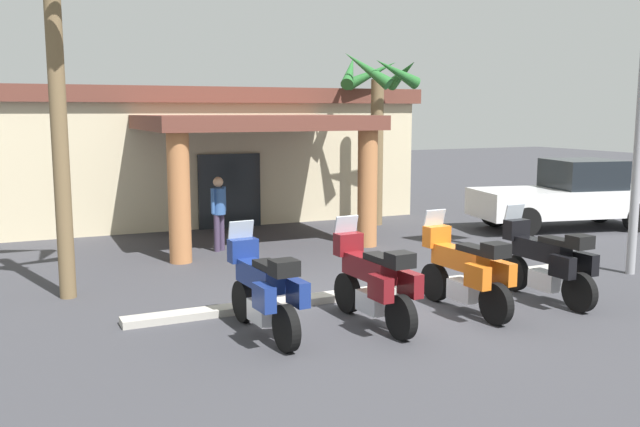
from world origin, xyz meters
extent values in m
plane|color=#38383D|center=(0.00, 0.00, 0.00)|extent=(80.00, 80.00, 0.00)
cube|color=beige|center=(0.08, 12.08, 1.76)|extent=(12.14, 6.73, 3.52)
cube|color=#1E2328|center=(0.00, 8.80, 1.05)|extent=(1.80, 0.14, 2.10)
cube|color=brown|center=(-0.05, 6.62, 3.01)|extent=(5.51, 4.60, 0.35)
cylinder|color=#B27042|center=(-2.40, 4.84, 1.42)|extent=(0.48, 0.48, 2.84)
cylinder|color=#B27042|center=(2.20, 4.73, 1.42)|extent=(0.48, 0.48, 2.84)
cube|color=brown|center=(0.08, 12.08, 3.74)|extent=(12.55, 7.14, 0.44)
cylinder|color=black|center=(-2.55, 0.18, 0.33)|extent=(0.18, 0.67, 0.66)
cylinder|color=black|center=(-2.46, -1.37, 0.33)|extent=(0.18, 0.67, 0.66)
cube|color=silver|center=(-2.50, -0.62, 0.37)|extent=(0.35, 0.58, 0.32)
cube|color=navy|center=(-2.51, -0.47, 0.88)|extent=(0.37, 1.17, 0.34)
cube|color=black|center=(-2.49, -0.82, 1.10)|extent=(0.31, 0.62, 0.10)
cube|color=navy|center=(-2.55, 0.16, 1.15)|extent=(0.45, 0.27, 0.36)
cube|color=#B2BCC6|center=(-2.55, 0.24, 1.43)|extent=(0.41, 0.14, 0.36)
cube|color=navy|center=(-2.73, -1.23, 0.76)|extent=(0.21, 0.45, 0.36)
cube|color=navy|center=(-2.21, -1.20, 0.76)|extent=(0.21, 0.45, 0.36)
cube|color=black|center=(-2.46, -1.32, 1.17)|extent=(0.38, 0.34, 0.22)
cylinder|color=black|center=(-0.83, -0.07, 0.33)|extent=(0.17, 0.67, 0.66)
cylinder|color=black|center=(-0.76, -1.61, 0.33)|extent=(0.17, 0.67, 0.66)
cube|color=silver|center=(-0.80, -0.86, 0.37)|extent=(0.35, 0.57, 0.32)
cube|color=maroon|center=(-0.80, -0.71, 0.88)|extent=(0.35, 1.16, 0.34)
cube|color=black|center=(-0.79, -1.06, 1.10)|extent=(0.31, 0.61, 0.10)
cube|color=maroon|center=(-0.83, -0.09, 1.15)|extent=(0.45, 0.26, 0.36)
cube|color=#B2BCC6|center=(-0.84, -0.01, 1.43)|extent=(0.41, 0.14, 0.36)
cube|color=maroon|center=(-1.03, -1.48, 0.76)|extent=(0.20, 0.45, 0.36)
cube|color=maroon|center=(-0.51, -1.45, 0.76)|extent=(0.20, 0.45, 0.36)
cube|color=black|center=(-0.76, -1.56, 1.17)|extent=(0.37, 0.34, 0.22)
cylinder|color=black|center=(0.88, -0.09, 0.33)|extent=(0.17, 0.67, 0.66)
cylinder|color=black|center=(0.95, -1.64, 0.33)|extent=(0.17, 0.67, 0.66)
cube|color=silver|center=(0.91, -0.89, 0.37)|extent=(0.35, 0.57, 0.32)
cube|color=orange|center=(0.91, -0.74, 0.88)|extent=(0.35, 1.16, 0.34)
cube|color=black|center=(0.92, -1.09, 1.10)|extent=(0.31, 0.61, 0.10)
cube|color=orange|center=(0.88, -0.11, 1.15)|extent=(0.45, 0.26, 0.36)
cube|color=#B2BCC6|center=(0.87, -0.03, 1.43)|extent=(0.41, 0.14, 0.36)
cube|color=orange|center=(0.68, -1.50, 0.76)|extent=(0.20, 0.45, 0.36)
cube|color=orange|center=(1.20, -1.48, 0.76)|extent=(0.20, 0.45, 0.36)
cube|color=black|center=(0.95, -1.59, 1.17)|extent=(0.37, 0.34, 0.22)
cylinder|color=black|center=(2.60, -0.13, 0.33)|extent=(0.16, 0.66, 0.66)
cylinder|color=black|center=(2.64, -1.68, 0.33)|extent=(0.16, 0.66, 0.66)
cube|color=silver|center=(2.62, -0.93, 0.37)|extent=(0.34, 0.57, 0.32)
cube|color=black|center=(2.62, -0.78, 0.88)|extent=(0.33, 1.16, 0.34)
cube|color=black|center=(2.63, -1.13, 1.10)|extent=(0.30, 0.61, 0.10)
cube|color=black|center=(2.60, -0.15, 1.15)|extent=(0.45, 0.25, 0.36)
cube|color=#B2BCC6|center=(2.60, -0.07, 1.43)|extent=(0.40, 0.13, 0.36)
cube|color=black|center=(2.38, -1.54, 0.76)|extent=(0.19, 0.44, 0.36)
cube|color=black|center=(2.90, -1.52, 0.76)|extent=(0.19, 0.44, 0.36)
cube|color=black|center=(2.64, -1.63, 1.17)|extent=(0.37, 0.33, 0.22)
cylinder|color=#3F334C|center=(-1.33, 5.66, 0.44)|extent=(0.14, 0.14, 0.88)
cylinder|color=#3F334C|center=(-1.18, 5.76, 0.44)|extent=(0.14, 0.14, 0.88)
cylinder|color=#335999|center=(-1.26, 5.71, 1.19)|extent=(0.32, 0.32, 0.62)
cylinder|color=#335999|center=(-1.44, 5.58, 1.22)|extent=(0.09, 0.09, 0.59)
cylinder|color=#335999|center=(-1.08, 5.84, 1.22)|extent=(0.09, 0.09, 0.59)
sphere|color=tan|center=(-1.26, 5.71, 1.65)|extent=(0.24, 0.24, 0.24)
cylinder|color=black|center=(10.27, 5.01, 0.40)|extent=(0.83, 0.41, 0.80)
cylinder|color=black|center=(9.92, 3.35, 0.40)|extent=(0.83, 0.41, 0.80)
cylinder|color=black|center=(6.94, 5.71, 0.40)|extent=(0.83, 0.41, 0.80)
cylinder|color=black|center=(6.59, 4.05, 0.40)|extent=(0.83, 0.41, 0.80)
cube|color=silver|center=(8.43, 4.53, 0.77)|extent=(5.48, 2.92, 0.75)
cube|color=black|center=(8.92, 4.43, 1.55)|extent=(2.12, 2.08, 0.80)
cylinder|color=brown|center=(-4.92, 2.85, 2.89)|extent=(0.28, 0.28, 5.78)
cylinder|color=brown|center=(4.01, 7.45, 2.09)|extent=(0.37, 0.37, 4.18)
cone|color=#236028|center=(4.80, 7.38, 4.36)|extent=(0.50, 1.62, 0.92)
cone|color=#236028|center=(4.25, 8.20, 4.39)|extent=(1.61, 0.82, 1.00)
cone|color=#236028|center=(3.37, 7.91, 4.43)|extent=(1.18, 1.46, 1.12)
cone|color=#236028|center=(3.39, 6.98, 4.44)|extent=(1.20, 1.42, 1.17)
cone|color=#236028|center=(4.16, 6.68, 4.36)|extent=(1.63, 0.64, 0.91)
cube|color=#ADA89E|center=(0.06, 0.70, 0.06)|extent=(8.83, 0.36, 0.12)
camera|label=1|loc=(-5.93, -9.85, 3.29)|focal=38.68mm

